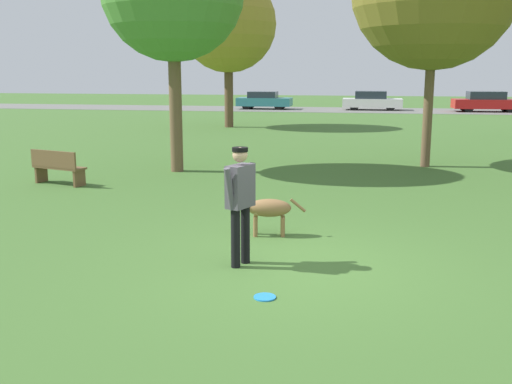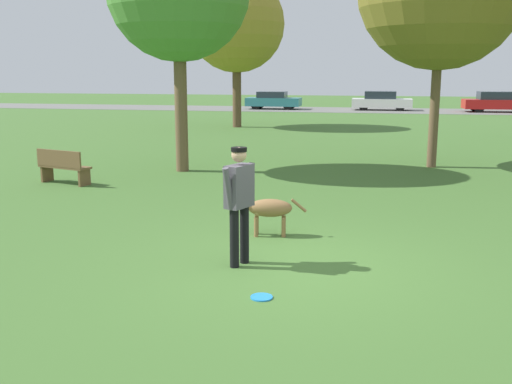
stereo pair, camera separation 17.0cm
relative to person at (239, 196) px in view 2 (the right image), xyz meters
name	(u,v)px [view 2 (the right image)]	position (x,y,z in m)	size (l,w,h in m)	color
ground_plane	(295,267)	(0.78, 0.04, -1.00)	(120.00, 120.00, 0.00)	#426B2D
far_road_strip	(364,110)	(0.78, 34.86, -1.00)	(120.00, 6.00, 0.01)	slate
person	(239,196)	(0.00, 0.00, 0.00)	(0.37, 0.68, 1.68)	black
dog	(267,209)	(0.10, 1.60, -0.55)	(1.14, 0.41, 0.65)	olive
frisbee	(262,297)	(0.55, -1.18, -0.99)	(0.27, 0.27, 0.02)	#268CE5
tree_far_left	(236,24)	(-4.99, 20.70, 3.89)	(4.60, 4.60, 7.21)	brown
parked_car_teal	(273,100)	(-5.69, 34.81, -0.37)	(3.87, 1.81, 1.25)	teal
parked_car_white	(381,101)	(1.92, 35.15, -0.35)	(4.10, 1.77, 1.32)	white
parked_car_red	(498,102)	(9.50, 34.64, -0.33)	(4.56, 1.95, 1.36)	red
park_bench	(63,166)	(-5.62, 5.17, -0.55)	(1.46, 0.79, 0.84)	brown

